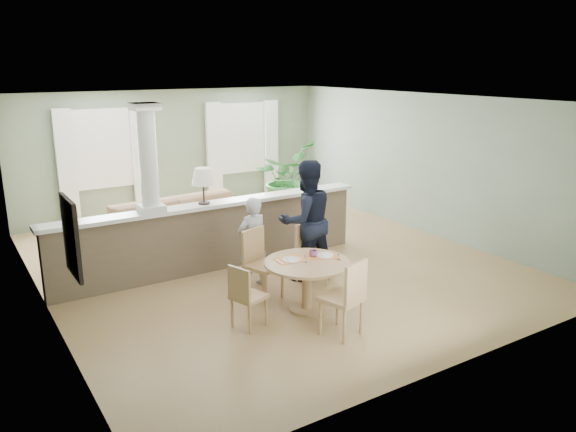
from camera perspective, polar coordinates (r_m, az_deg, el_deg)
ground at (r=9.51m, az=-1.95°, el=-4.69°), size 8.00×8.00×0.00m
room_shell at (r=9.58m, az=-4.12°, el=6.64°), size 7.02×8.02×2.71m
pony_wall at (r=9.03m, az=-8.05°, el=-1.20°), size 5.32×0.38×2.70m
sofa at (r=10.15m, az=-10.45°, el=-0.98°), size 3.15×1.47×0.89m
houseplant at (r=12.41m, az=-0.22°, el=3.89°), size 1.88×1.88×1.58m
dining_table at (r=7.54m, az=1.96°, el=-5.65°), size 1.15×1.15×0.79m
chair_far_boy at (r=7.96m, az=-2.88°, el=-4.52°), size 0.57×0.57×1.00m
chair_far_man at (r=8.49m, az=2.22°, el=-3.62°), size 0.45×0.45×0.90m
chair_near at (r=6.86m, az=6.00°, el=-7.98°), size 0.56×0.56×0.99m
chair_side at (r=7.08m, az=-4.36°, el=-7.91°), size 0.48×0.48×0.84m
child_person at (r=8.30m, az=-3.64°, el=-2.70°), size 0.54×0.39×1.37m
man_person at (r=8.53m, az=1.85°, el=-0.47°), size 0.95×0.77×1.86m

